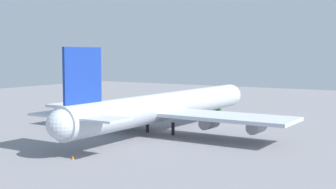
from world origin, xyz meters
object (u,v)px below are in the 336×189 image
object	(u,v)px
safety_cone_nose	(227,114)
safety_cone_tail	(73,157)
pushback_tractor	(214,109)
cargo_airplane	(167,107)

from	to	relation	value
safety_cone_nose	safety_cone_tail	size ratio (longest dim) A/B	0.97
pushback_tractor	safety_cone_nose	bearing A→B (deg)	-120.72
safety_cone_nose	safety_cone_tail	world-z (taller)	safety_cone_tail
cargo_airplane	safety_cone_tail	bearing A→B (deg)	-176.96
cargo_airplane	safety_cone_tail	size ratio (longest dim) A/B	107.97
cargo_airplane	pushback_tractor	world-z (taller)	cargo_airplane
safety_cone_tail	pushback_tractor	bearing A→B (deg)	6.86
cargo_airplane	safety_cone_nose	distance (m)	31.99
pushback_tractor	safety_cone_nose	world-z (taller)	pushback_tractor
pushback_tractor	safety_cone_tail	xyz separation A→B (m)	(-65.54, -7.89, -0.81)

